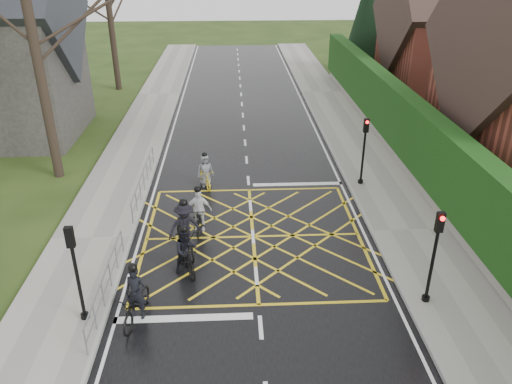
{
  "coord_description": "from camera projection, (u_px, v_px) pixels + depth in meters",
  "views": [
    {
      "loc": [
        -0.68,
        -16.12,
        9.91
      ],
      "look_at": [
        0.17,
        1.18,
        1.3
      ],
      "focal_mm": 35.0,
      "sensor_mm": 36.0,
      "label": 1
    }
  ],
  "objects": [
    {
      "name": "ground",
      "position": [
        253.0,
        237.0,
        18.86
      ],
      "size": [
        120.0,
        120.0,
        0.0
      ],
      "primitive_type": "plane",
      "color": "#203110",
      "rests_on": "ground"
    },
    {
      "name": "road",
      "position": [
        253.0,
        237.0,
        18.85
      ],
      "size": [
        9.0,
        80.0,
        0.01
      ],
      "primitive_type": "cube",
      "color": "black",
      "rests_on": "ground"
    },
    {
      "name": "sidewalk_right",
      "position": [
        409.0,
        231.0,
        19.09
      ],
      "size": [
        3.0,
        80.0,
        0.15
      ],
      "primitive_type": "cube",
      "color": "gray",
      "rests_on": "ground"
    },
    {
      "name": "sidewalk_left",
      "position": [
        92.0,
        239.0,
        18.56
      ],
      "size": [
        3.0,
        80.0,
        0.15
      ],
      "primitive_type": "cube",
      "color": "gray",
      "rests_on": "ground"
    },
    {
      "name": "stone_wall",
      "position": [
        405.0,
        162.0,
        24.41
      ],
      "size": [
        0.5,
        38.0,
        0.7
      ],
      "primitive_type": "cube",
      "color": "slate",
      "rests_on": "ground"
    },
    {
      "name": "hedge",
      "position": [
        410.0,
        128.0,
        23.63
      ],
      "size": [
        0.9,
        38.0,
        2.8
      ],
      "primitive_type": "cube",
      "color": "#15340E",
      "rests_on": "stone_wall"
    },
    {
      "name": "house_far",
      "position": [
        459.0,
        36.0,
        33.67
      ],
      "size": [
        9.8,
        8.8,
        10.3
      ],
      "color": "brown",
      "rests_on": "ground"
    },
    {
      "name": "conifer",
      "position": [
        371.0,
        12.0,
        40.37
      ],
      "size": [
        4.6,
        4.6,
        10.0
      ],
      "color": "black",
      "rests_on": "ground"
    },
    {
      "name": "railing_south",
      "position": [
        106.0,
        279.0,
        15.17
      ],
      "size": [
        0.05,
        5.04,
        1.03
      ],
      "color": "slate",
      "rests_on": "ground"
    },
    {
      "name": "railing_north",
      "position": [
        143.0,
        176.0,
        21.88
      ],
      "size": [
        0.05,
        6.04,
        1.03
      ],
      "color": "slate",
      "rests_on": "ground"
    },
    {
      "name": "traffic_light_ne",
      "position": [
        364.0,
        152.0,
        22.1
      ],
      "size": [
        0.24,
        0.31,
        3.21
      ],
      "rotation": [
        0.0,
        0.0,
        3.14
      ],
      "color": "black",
      "rests_on": "ground"
    },
    {
      "name": "traffic_light_se",
      "position": [
        433.0,
        259.0,
        14.58
      ],
      "size": [
        0.24,
        0.31,
        3.21
      ],
      "rotation": [
        0.0,
        0.0,
        3.14
      ],
      "color": "black",
      "rests_on": "ground"
    },
    {
      "name": "traffic_light_sw",
      "position": [
        77.0,
        275.0,
        13.87
      ],
      "size": [
        0.24,
        0.31,
        3.21
      ],
      "color": "black",
      "rests_on": "ground"
    },
    {
      "name": "cyclist_rear",
      "position": [
        136.0,
        302.0,
        14.47
      ],
      "size": [
        1.06,
        2.04,
        1.89
      ],
      "rotation": [
        0.0,
        0.0,
        -0.21
      ],
      "color": "black",
      "rests_on": "ground"
    },
    {
      "name": "cyclist_back",
      "position": [
        186.0,
        255.0,
        16.58
      ],
      "size": [
        1.16,
        1.78,
        1.74
      ],
      "rotation": [
        0.0,
        0.0,
        0.43
      ],
      "color": "black",
      "rests_on": "ground"
    },
    {
      "name": "cyclist_mid",
      "position": [
        185.0,
        233.0,
        17.64
      ],
      "size": [
        1.44,
        2.27,
        2.08
      ],
      "rotation": [
        0.0,
        0.0,
        0.35
      ],
      "color": "black",
      "rests_on": "ground"
    },
    {
      "name": "cyclist_front",
      "position": [
        199.0,
        215.0,
        18.98
      ],
      "size": [
        1.01,
        1.87,
        1.86
      ],
      "rotation": [
        0.0,
        0.0,
        -0.02
      ],
      "color": "black",
      "rests_on": "ground"
    },
    {
      "name": "cyclist_lead",
      "position": [
        205.0,
        175.0,
        22.58
      ],
      "size": [
        1.04,
        1.77,
        1.63
      ],
      "rotation": [
        0.0,
        0.0,
        0.3
      ],
      "color": "gold",
      "rests_on": "ground"
    }
  ]
}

